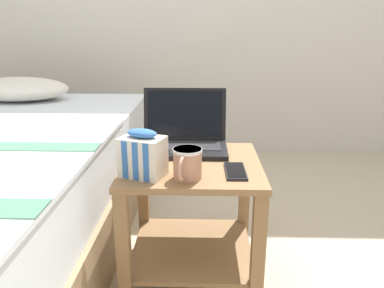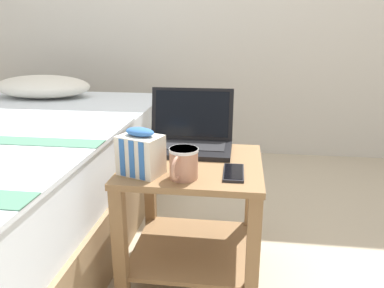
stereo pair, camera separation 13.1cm
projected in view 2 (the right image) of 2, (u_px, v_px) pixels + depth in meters
The scene contains 6 objects.
ground_plane at pixel (193, 275), 1.51m from camera, with size 8.00×8.00×0.00m, color tan.
bedside_table at pixel (193, 206), 1.42m from camera, with size 0.50×0.48×0.48m.
laptop at pixel (189, 137), 1.51m from camera, with size 0.34×0.27×0.23m.
mug_front_left at pixel (183, 162), 1.20m from camera, with size 0.10×0.14×0.10m.
snack_bag at pixel (141, 153), 1.23m from camera, with size 0.16×0.14×0.16m.
cell_phone at pixel (234, 173), 1.25m from camera, with size 0.07×0.16×0.01m.
Camera 2 is at (0.17, -1.27, 0.95)m, focal length 35.00 mm.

